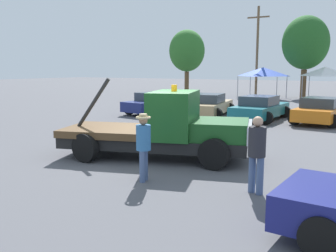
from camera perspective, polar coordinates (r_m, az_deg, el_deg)
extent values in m
plane|color=#545459|center=(11.96, -2.07, -4.79)|extent=(160.00, 160.00, 0.00)
cube|color=black|center=(11.85, -2.08, -2.31)|extent=(6.10, 3.64, 0.35)
cube|color=#19511E|center=(11.41, 8.03, -0.53)|extent=(2.11, 2.27, 0.55)
cube|color=silver|center=(11.37, 12.34, -0.82)|extent=(0.71, 1.93, 0.50)
cube|color=#19511E|center=(11.56, 0.94, 1.83)|extent=(1.88, 2.48, 1.41)
cube|color=brown|center=(12.25, -8.62, -0.68)|extent=(3.42, 2.97, 0.22)
cylinder|color=black|center=(12.37, -11.29, 3.49)|extent=(1.17, 0.47, 1.63)
cylinder|color=orange|center=(11.49, 0.95, 5.81)|extent=(0.18, 0.18, 0.20)
cylinder|color=black|center=(12.54, 8.04, -2.18)|extent=(0.88, 0.26, 0.88)
cylinder|color=black|center=(10.50, 7.01, -4.31)|extent=(0.88, 0.26, 0.88)
cylinder|color=black|center=(13.43, -8.65, -1.46)|extent=(0.88, 0.26, 0.88)
cylinder|color=black|center=(11.55, -12.49, -3.25)|extent=(0.88, 0.26, 0.88)
cylinder|color=black|center=(6.17, 22.38, -15.45)|extent=(0.68, 0.22, 0.68)
cylinder|color=#475B84|center=(8.78, 12.68, -7.15)|extent=(0.16, 0.16, 0.85)
cylinder|color=#475B84|center=(8.67, 13.83, -7.41)|extent=(0.16, 0.16, 0.85)
cylinder|color=#28282D|center=(8.55, 13.43, -2.35)|extent=(0.39, 0.39, 0.68)
sphere|color=tan|center=(8.47, 13.54, 0.66)|extent=(0.23, 0.23, 0.23)
cylinder|color=#475B84|center=(9.34, -3.92, -6.18)|extent=(0.15, 0.15, 0.80)
cylinder|color=#475B84|center=(9.52, -3.53, -5.88)|extent=(0.15, 0.15, 0.80)
cylinder|color=teal|center=(9.27, -3.76, -1.76)|extent=(0.37, 0.37, 0.63)
sphere|color=#A87A56|center=(9.20, -3.79, 0.83)|extent=(0.22, 0.22, 0.22)
torus|color=tan|center=(9.19, -3.80, 1.29)|extent=(0.38, 0.38, 0.05)
cylinder|color=tan|center=(9.19, -3.80, 1.56)|extent=(0.19, 0.19, 0.10)
cube|color=navy|center=(23.45, -1.77, 3.22)|extent=(2.46, 4.79, 0.60)
cube|color=#333D47|center=(23.23, -2.15, 4.53)|extent=(1.83, 2.14, 0.50)
cylinder|color=black|center=(25.18, -0.83, 3.16)|extent=(0.68, 0.22, 0.68)
cylinder|color=black|center=(24.13, 2.17, 2.91)|extent=(0.68, 0.22, 0.68)
cylinder|color=black|center=(22.93, -5.91, 2.56)|extent=(0.68, 0.22, 0.68)
cylinder|color=black|center=(21.77, -2.85, 2.26)|extent=(0.68, 0.22, 0.68)
cube|color=tan|center=(22.27, 6.15, 2.88)|extent=(2.65, 5.02, 0.60)
cube|color=#333D47|center=(21.99, 6.01, 4.25)|extent=(1.98, 2.25, 0.50)
cylinder|color=black|center=(24.09, 5.09, 2.87)|extent=(0.68, 0.22, 0.68)
cylinder|color=black|center=(23.64, 9.31, 2.68)|extent=(0.68, 0.22, 0.68)
cylinder|color=black|center=(21.01, 2.58, 2.03)|extent=(0.68, 0.22, 0.68)
cylinder|color=black|center=(20.50, 7.38, 1.80)|extent=(0.68, 0.22, 0.68)
cube|color=#196670|center=(21.13, 13.90, 2.36)|extent=(2.03, 4.82, 0.60)
cube|color=#333D47|center=(20.86, 13.73, 3.80)|extent=(1.70, 2.06, 0.50)
cylinder|color=black|center=(22.96, 13.15, 2.38)|extent=(0.68, 0.22, 0.68)
cylinder|color=black|center=(22.43, 17.35, 2.07)|extent=(0.68, 0.22, 0.68)
cylinder|color=black|center=(19.97, 9.97, 1.55)|extent=(0.68, 0.22, 0.68)
cylinder|color=black|center=(19.36, 14.74, 1.17)|extent=(0.68, 0.22, 0.68)
cube|color=orange|center=(20.89, 22.30, 1.89)|extent=(2.19, 4.56, 0.60)
cube|color=#333D47|center=(20.62, 22.24, 3.35)|extent=(1.77, 1.98, 0.50)
cylinder|color=black|center=(22.57, 20.96, 1.92)|extent=(0.68, 0.22, 0.68)
cylinder|color=black|center=(19.68, 18.77, 1.11)|extent=(0.68, 0.22, 0.68)
cylinder|color=black|center=(19.27, 23.79, 0.68)|extent=(0.68, 0.22, 0.68)
cylinder|color=#9E9EA3|center=(34.95, 10.56, 5.74)|extent=(0.07, 0.07, 2.09)
cylinder|color=#9E9EA3|center=(33.89, 16.23, 5.45)|extent=(0.07, 0.07, 2.09)
cylinder|color=#9E9EA3|center=(38.31, 12.41, 5.94)|extent=(0.07, 0.07, 2.09)
cylinder|color=#9E9EA3|center=(37.34, 17.62, 5.67)|extent=(0.07, 0.07, 2.09)
pyramid|color=#2D4CB7|center=(36.04, 14.29, 8.02)|extent=(3.56, 3.56, 0.81)
cylinder|color=#9E9EA3|center=(35.24, 19.74, 5.43)|extent=(0.07, 0.07, 2.12)
cylinder|color=#9E9EA3|center=(38.41, 20.68, 5.61)|extent=(0.07, 0.07, 2.12)
pyramid|color=white|center=(36.52, 22.86, 7.67)|extent=(3.22, 3.22, 0.82)
cylinder|color=brown|center=(38.42, 19.92, 6.09)|extent=(0.54, 0.54, 2.70)
ellipsoid|color=#235B23|center=(38.47, 20.22, 11.84)|extent=(4.33, 4.33, 5.02)
cylinder|color=brown|center=(42.16, 2.87, 6.62)|extent=(0.49, 0.49, 2.46)
ellipsoid|color=#2D6B28|center=(42.18, 2.90, 11.39)|extent=(3.93, 3.93, 4.56)
cylinder|color=brown|center=(39.32, 13.43, 10.93)|extent=(0.24, 0.24, 8.89)
cube|color=brown|center=(39.60, 13.61, 15.82)|extent=(2.20, 0.14, 0.14)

